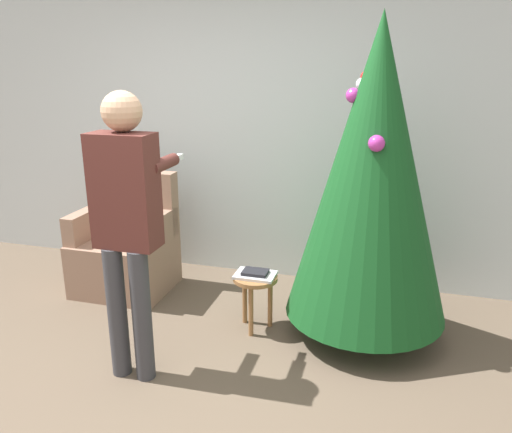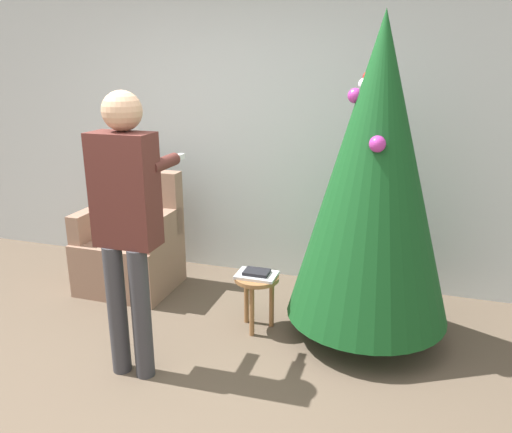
% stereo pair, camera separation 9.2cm
% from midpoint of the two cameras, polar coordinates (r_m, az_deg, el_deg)
% --- Properties ---
extents(ground_plane, '(14.00, 14.00, 0.00)m').
position_cam_midpoint_polar(ground_plane, '(3.09, -12.87, -21.73)').
color(ground_plane, brown).
extents(wall_back, '(8.00, 0.06, 2.70)m').
position_cam_midpoint_polar(wall_back, '(4.49, 0.51, 9.94)').
color(wall_back, silver).
rests_on(wall_back, ground_plane).
extents(christmas_tree, '(1.13, 1.13, 2.24)m').
position_cam_midpoint_polar(christmas_tree, '(3.43, 14.18, 4.74)').
color(christmas_tree, brown).
rests_on(christmas_tree, ground_plane).
extents(armchair, '(0.77, 0.65, 1.02)m').
position_cam_midpoint_polar(armchair, '(4.51, -13.51, -3.48)').
color(armchair, '#93705B').
rests_on(armchair, ground_plane).
extents(person_standing, '(0.40, 0.57, 1.77)m').
position_cam_midpoint_polar(person_standing, '(3.06, -13.76, 0.41)').
color(person_standing, '#38383D').
rests_on(person_standing, ground_plane).
extents(side_stool, '(0.33, 0.33, 0.42)m').
position_cam_midpoint_polar(side_stool, '(3.71, 0.79, -8.00)').
color(side_stool, olive).
rests_on(side_stool, ground_plane).
extents(laptop, '(0.29, 0.21, 0.02)m').
position_cam_midpoint_polar(laptop, '(3.67, 0.80, -6.70)').
color(laptop, silver).
rests_on(laptop, side_stool).
extents(book, '(0.18, 0.13, 0.02)m').
position_cam_midpoint_polar(book, '(3.66, 0.80, -6.38)').
color(book, black).
rests_on(book, laptop).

